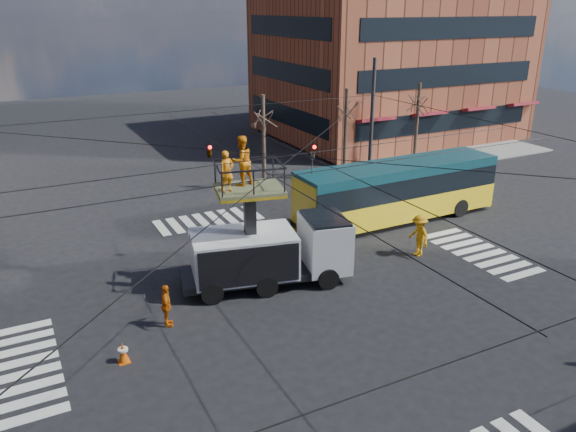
{
  "coord_description": "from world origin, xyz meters",
  "views": [
    {
      "loc": [
        -9.25,
        -17.53,
        11.05
      ],
      "look_at": [
        0.67,
        1.77,
        2.87
      ],
      "focal_mm": 35.0,
      "sensor_mm": 36.0,
      "label": 1
    }
  ],
  "objects_px": {
    "traffic_cone": "(123,352)",
    "flagger": "(419,236)",
    "city_bus": "(398,190)",
    "utility_truck": "(269,238)",
    "worker_ground": "(166,306)"
  },
  "relations": [
    {
      "from": "traffic_cone",
      "to": "flagger",
      "type": "height_order",
      "value": "flagger"
    },
    {
      "from": "city_bus",
      "to": "flagger",
      "type": "distance_m",
      "value": 4.7
    },
    {
      "from": "utility_truck",
      "to": "traffic_cone",
      "type": "distance_m",
      "value": 7.54
    },
    {
      "from": "city_bus",
      "to": "flagger",
      "type": "bearing_deg",
      "value": -115.28
    },
    {
      "from": "traffic_cone",
      "to": "flagger",
      "type": "xyz_separation_m",
      "value": [
        14.09,
        2.24,
        0.63
      ]
    },
    {
      "from": "city_bus",
      "to": "worker_ground",
      "type": "xyz_separation_m",
      "value": [
        -14.12,
        -4.92,
        -0.9
      ]
    },
    {
      "from": "utility_truck",
      "to": "worker_ground",
      "type": "height_order",
      "value": "utility_truck"
    },
    {
      "from": "city_bus",
      "to": "flagger",
      "type": "relative_size",
      "value": 5.84
    },
    {
      "from": "utility_truck",
      "to": "city_bus",
      "type": "height_order",
      "value": "utility_truck"
    },
    {
      "from": "traffic_cone",
      "to": "worker_ground",
      "type": "bearing_deg",
      "value": 38.86
    },
    {
      "from": "traffic_cone",
      "to": "worker_ground",
      "type": "height_order",
      "value": "worker_ground"
    },
    {
      "from": "worker_ground",
      "to": "utility_truck",
      "type": "bearing_deg",
      "value": -60.8
    },
    {
      "from": "city_bus",
      "to": "traffic_cone",
      "type": "xyz_separation_m",
      "value": [
        -16.04,
        -6.46,
        -1.35
      ]
    },
    {
      "from": "worker_ground",
      "to": "flagger",
      "type": "bearing_deg",
      "value": -73.78
    },
    {
      "from": "traffic_cone",
      "to": "worker_ground",
      "type": "distance_m",
      "value": 2.5
    }
  ]
}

